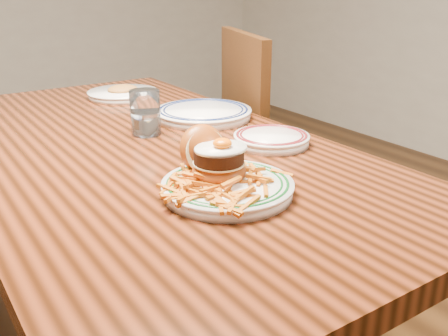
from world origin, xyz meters
TOP-DOWN VIEW (x-y plane):
  - table at (0.00, 0.00)m, footprint 0.85×1.60m
  - chair_right at (0.64, 0.21)m, footprint 0.58×0.58m
  - main_plate at (0.01, -0.38)m, footprint 0.26×0.27m
  - side_plate at (0.27, -0.20)m, footprint 0.19×0.20m
  - rear_plate at (0.26, 0.11)m, footprint 0.29×0.29m
  - water_glass at (0.05, 0.06)m, footprint 0.08×0.08m
  - far_plate at (0.18, 0.51)m, footprint 0.25×0.25m

SIDE VIEW (x-z plane):
  - chair_right at x=0.64m, z-range 0.03..1.01m
  - table at x=0.00m, z-range 0.29..1.04m
  - far_plate at x=0.18m, z-range 0.74..0.79m
  - side_plate at x=0.27m, z-range 0.75..0.78m
  - rear_plate at x=0.26m, z-range 0.75..0.78m
  - main_plate at x=0.01m, z-range 0.72..0.85m
  - water_glass at x=0.05m, z-range 0.74..0.86m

